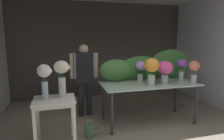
{
  "coord_description": "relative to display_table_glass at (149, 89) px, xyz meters",
  "views": [
    {
      "loc": [
        -1.23,
        -1.92,
        1.74
      ],
      "look_at": [
        -0.31,
        1.45,
        1.17
      ],
      "focal_mm": 30.95,
      "sensor_mm": 36.0,
      "label": 1
    }
  ],
  "objects": [
    {
      "name": "ground_plane",
      "position": [
        -0.53,
        0.32,
        -0.72
      ],
      "size": [
        8.55,
        8.55,
        0.0
      ],
      "primitive_type": "plane",
      "color": "gray"
    },
    {
      "name": "wall_back",
      "position": [
        -0.53,
        2.26,
        0.69
      ],
      "size": [
        5.33,
        0.12,
        2.81
      ],
      "primitive_type": "cube",
      "color": "#4C4742",
      "rests_on": "ground"
    },
    {
      "name": "wall_right",
      "position": [
        2.14,
        0.32,
        0.69
      ],
      "size": [
        0.12,
        4.01,
        2.81
      ],
      "primitive_type": "cube",
      "color": "silver",
      "rests_on": "ground"
    },
    {
      "name": "display_table_glass",
      "position": [
        0.0,
        0.0,
        0.0
      ],
      "size": [
        1.97,
        0.92,
        0.84
      ],
      "color": "silver",
      "rests_on": "ground"
    },
    {
      "name": "side_table_white",
      "position": [
        -1.86,
        -0.44,
        -0.04
      ],
      "size": [
        0.65,
        0.54,
        0.79
      ],
      "color": "silver",
      "rests_on": "ground"
    },
    {
      "name": "florist",
      "position": [
        -1.24,
        0.69,
        0.3
      ],
      "size": [
        0.62,
        0.24,
        1.63
      ],
      "color": "#232328",
      "rests_on": "ground"
    },
    {
      "name": "foliage_backdrop",
      "position": [
        0.09,
        0.34,
        0.41
      ],
      "size": [
        2.15,
        0.32,
        0.66
      ],
      "color": "#477F3D",
      "rests_on": "display_table_glass"
    },
    {
      "name": "vase_lilac_stock",
      "position": [
        -0.12,
        0.15,
        0.4
      ],
      "size": [
        0.24,
        0.22,
        0.44
      ],
      "color": "silver",
      "rests_on": "display_table_glass"
    },
    {
      "name": "vase_coral_carnations",
      "position": [
        0.86,
        -0.27,
        0.41
      ],
      "size": [
        0.23,
        0.21,
        0.46
      ],
      "color": "silver",
      "rests_on": "display_table_glass"
    },
    {
      "name": "vase_sunset_dahlias",
      "position": [
        -0.06,
        -0.22,
        0.47
      ],
      "size": [
        0.33,
        0.3,
        0.54
      ],
      "color": "silver",
      "rests_on": "display_table_glass"
    },
    {
      "name": "vase_fuchsia_freesia",
      "position": [
        0.29,
        -0.13,
        0.42
      ],
      "size": [
        0.32,
        0.32,
        0.46
      ],
      "color": "silver",
      "rests_on": "display_table_glass"
    },
    {
      "name": "vase_violet_lilies",
      "position": [
        0.78,
        0.03,
        0.44
      ],
      "size": [
        0.23,
        0.23,
        0.47
      ],
      "color": "silver",
      "rests_on": "display_table_glass"
    },
    {
      "name": "vase_white_roses_tall",
      "position": [
        -1.99,
        -0.45,
        0.44
      ],
      "size": [
        0.22,
        0.21,
        0.56
      ],
      "color": "silver",
      "rests_on": "side_table_white"
    },
    {
      "name": "vase_cream_lisianthus_tall",
      "position": [
        -1.73,
        -0.39,
        0.46
      ],
      "size": [
        0.27,
        0.24,
        0.6
      ],
      "color": "silver",
      "rests_on": "side_table_white"
    },
    {
      "name": "watering_can",
      "position": [
        -1.29,
        -0.34,
        -0.59
      ],
      "size": [
        0.35,
        0.18,
        0.34
      ],
      "color": "#4C704C",
      "rests_on": "ground"
    }
  ]
}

